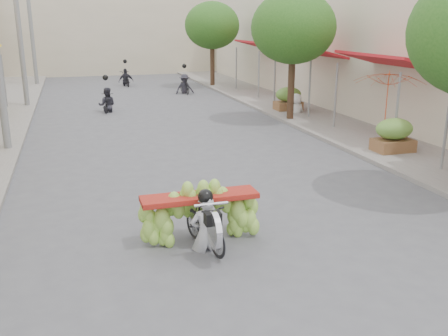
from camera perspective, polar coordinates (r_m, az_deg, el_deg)
The scene contains 15 objects.
sidewalk_right at distance 22.81m, azimuth 10.18°, elevation 6.12°, with size 4.00×60.00×0.12m, color gray.
shophouse_row_right at distance 24.37m, azimuth 22.44°, elevation 12.78°, with size 9.77×40.00×6.00m.
far_building at distance 43.09m, azimuth -13.09°, elevation 15.29°, with size 20.00×6.00×7.00m, color #BFB297.
utility_pole_far at distance 26.05m, azimuth -22.47°, elevation 15.21°, with size 0.60×0.24×8.00m.
utility_pole_back at distance 35.02m, azimuth -21.24°, elevation 15.33°, with size 0.60×0.24×8.00m.
street_tree_mid at distance 20.86m, azimuth 7.92°, elevation 15.58°, with size 3.40×3.40×5.25m.
street_tree_far at distance 32.16m, azimuth -1.37°, elevation 15.95°, with size 3.40×3.40×5.25m.
produce_crate_mid at distance 16.40m, azimuth 18.86°, elevation 3.86°, with size 1.20×0.88×1.16m.
produce_crate_far at distance 23.25m, azimuth 7.36°, elevation 8.07°, with size 1.20×0.88×1.16m.
banana_motorbike at distance 9.23m, azimuth -2.47°, elevation -4.98°, with size 2.20×1.80×1.93m.
market_umbrella at distance 16.34m, azimuth 18.45°, elevation 10.54°, with size 2.81×2.81×1.98m.
pedestrian at distance 22.60m, azimuth 8.33°, elevation 8.42°, with size 0.90×0.63×1.68m.
bg_motorbike_a at distance 23.76m, azimuth -13.28°, elevation 8.10°, with size 0.87×1.51×1.95m.
bg_motorbike_b at distance 29.33m, azimuth -4.53°, elevation 10.11°, with size 1.10×1.75×1.95m.
bg_motorbike_c at distance 33.36m, azimuth -11.18°, elevation 10.53°, with size 1.01×1.66×1.95m.
Camera 1 is at (-3.29, -4.96, 4.02)m, focal length 40.00 mm.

